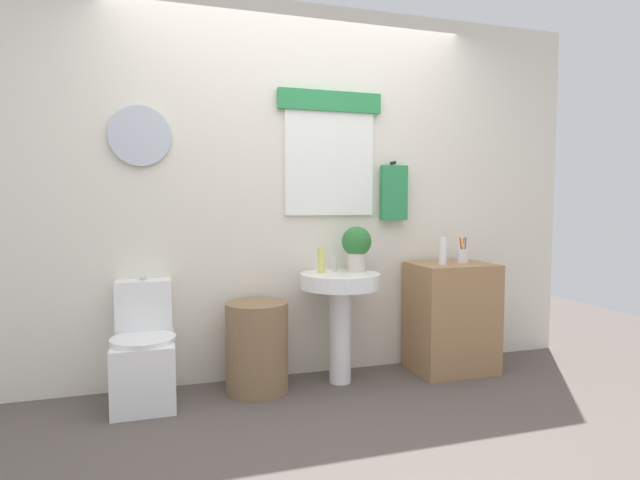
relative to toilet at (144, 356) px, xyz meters
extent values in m
plane|color=#564C47|center=(1.03, -0.88, -0.29)|extent=(8.00, 8.00, 0.00)
cube|color=silver|center=(1.03, 0.27, 1.01)|extent=(4.40, 0.10, 2.60)
cube|color=white|center=(1.26, 0.20, 1.22)|extent=(0.65, 0.03, 0.74)
cube|color=#2D894C|center=(1.26, 0.19, 1.65)|extent=(0.75, 0.04, 0.14)
cylinder|color=silver|center=(0.00, 0.20, 1.36)|extent=(0.38, 0.03, 0.38)
cylinder|color=black|center=(1.75, 0.19, 1.23)|extent=(0.02, 0.06, 0.02)
cube|color=#2D894C|center=(1.75, 0.17, 1.01)|extent=(0.20, 0.05, 0.40)
cube|color=white|center=(0.00, -0.03, -0.09)|extent=(0.36, 0.50, 0.40)
cylinder|color=white|center=(0.00, -0.09, 0.12)|extent=(0.38, 0.38, 0.03)
cube|color=white|center=(0.00, 0.14, 0.28)|extent=(0.34, 0.18, 0.34)
cylinder|color=silver|center=(0.00, 0.14, 0.46)|extent=(0.04, 0.04, 0.02)
cylinder|color=#846647|center=(0.69, -0.03, 0.01)|extent=(0.41, 0.41, 0.58)
cylinder|color=white|center=(1.26, -0.03, 0.04)|extent=(0.15, 0.15, 0.65)
cylinder|color=white|center=(1.26, -0.03, 0.41)|extent=(0.54, 0.54, 0.10)
cylinder|color=silver|center=(1.26, 0.09, 0.51)|extent=(0.03, 0.03, 0.10)
cube|color=#9E754C|center=(2.12, -0.03, 0.11)|extent=(0.57, 0.44, 0.79)
cylinder|color=#DBD166|center=(1.14, 0.02, 0.55)|extent=(0.05, 0.05, 0.18)
cylinder|color=beige|center=(1.40, 0.03, 0.53)|extent=(0.12, 0.12, 0.13)
sphere|color=#2D7033|center=(1.40, 0.03, 0.67)|extent=(0.21, 0.21, 0.21)
cylinder|color=white|center=(2.02, -0.07, 0.60)|extent=(0.05, 0.05, 0.20)
cylinder|color=silver|center=(2.22, -0.01, 0.55)|extent=(0.08, 0.08, 0.10)
cylinder|color=purple|center=(2.24, -0.01, 0.60)|extent=(0.01, 0.03, 0.18)
cylinder|color=green|center=(2.23, 0.00, 0.60)|extent=(0.03, 0.02, 0.18)
cylinder|color=red|center=(2.21, -0.02, 0.60)|extent=(0.02, 0.04, 0.18)
cylinder|color=yellow|center=(2.22, -0.03, 0.60)|extent=(0.04, 0.02, 0.18)
camera|label=1|loc=(0.13, -3.24, 0.93)|focal=28.47mm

